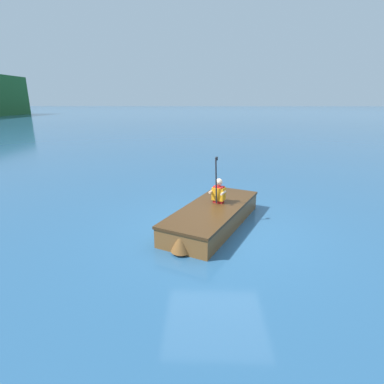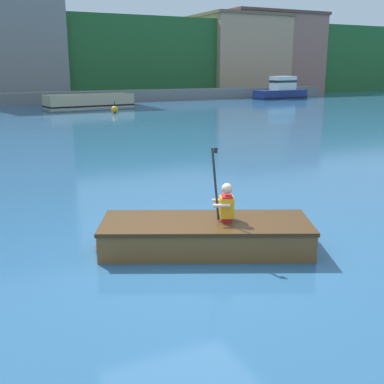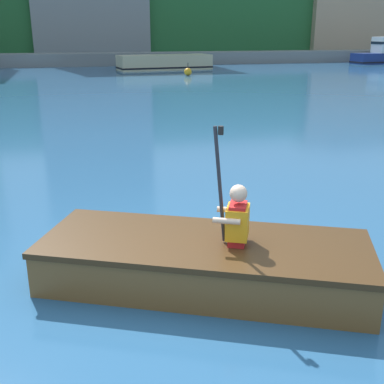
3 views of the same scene
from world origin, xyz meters
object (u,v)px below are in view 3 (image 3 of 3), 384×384
at_px(moored_boat_dock_west_inner, 165,63).
at_px(channel_buoy, 188,72).
at_px(person_paddler, 237,218).
at_px(rowboat_foreground, 199,259).

relative_size(moored_boat_dock_west_inner, channel_buoy, 8.90).
bearing_deg(moored_boat_dock_west_inner, person_paddler, -99.86).
bearing_deg(moored_boat_dock_west_inner, rowboat_foreground, -100.56).
xyz_separation_m(rowboat_foreground, channel_buoy, (5.66, 23.37, -0.05)).
distance_m(moored_boat_dock_west_inner, person_paddler, 28.82).
distance_m(person_paddler, channel_buoy, 24.12).
xyz_separation_m(rowboat_foreground, person_paddler, (0.33, -0.15, 0.48)).
relative_size(rowboat_foreground, person_paddler, 3.00).
bearing_deg(channel_buoy, rowboat_foreground, -103.61).
bearing_deg(channel_buoy, person_paddler, -102.77).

